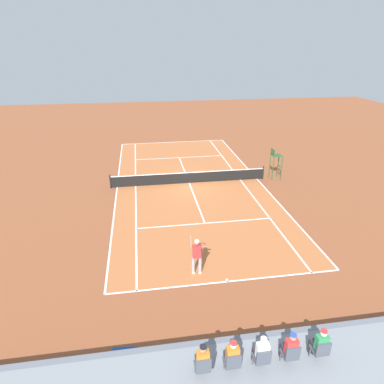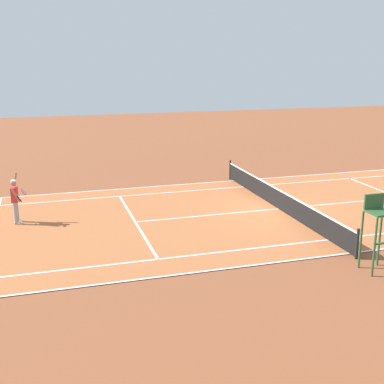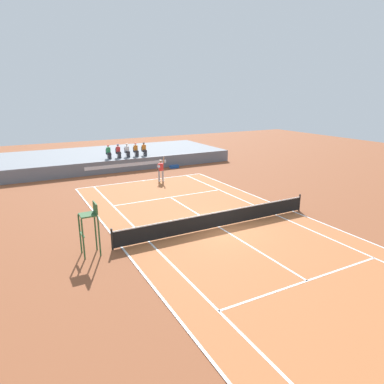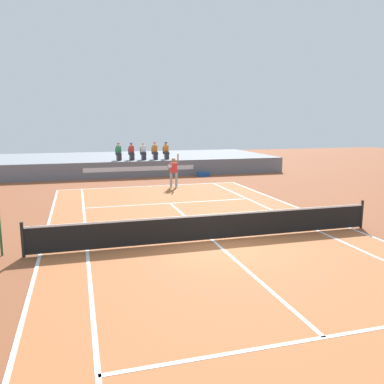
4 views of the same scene
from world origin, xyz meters
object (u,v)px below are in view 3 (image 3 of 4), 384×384
tennis_ball (160,183)px  equipment_bag (174,167)px  umpire_chair (90,222)px  spectator_seated_0 (109,152)px  spectator_seated_3 (136,150)px  spectator_seated_1 (118,151)px  tennis_player (161,170)px  spectator_seated_4 (144,149)px  spectator_seated_2 (127,151)px

tennis_ball → equipment_bag: size_ratio=0.07×
umpire_chair → spectator_seated_0: bearing=72.3°
spectator_seated_3 → equipment_bag: size_ratio=1.36×
spectator_seated_1 → umpire_chair: size_ratio=0.52×
tennis_player → umpire_chair: bearing=-126.5°
spectator_seated_4 → equipment_bag: spectator_seated_4 is taller
spectator_seated_3 → umpire_chair: 19.08m
tennis_ball → equipment_bag: equipment_bag is taller
spectator_seated_2 → tennis_ball: bearing=-86.1°
spectator_seated_3 → spectator_seated_0: bearing=180.0°
spectator_seated_1 → tennis_player: spectator_seated_1 is taller
spectator_seated_2 → spectator_seated_0: bearing=180.0°
equipment_bag → spectator_seated_4: bearing=139.7°
spectator_seated_2 → tennis_ball: spectator_seated_2 is taller
umpire_chair → spectator_seated_4: bearing=62.2°
spectator_seated_4 → tennis_ball: 7.24m
spectator_seated_3 → tennis_player: spectator_seated_3 is taller
spectator_seated_4 → spectator_seated_0: bearing=180.0°
spectator_seated_3 → spectator_seated_4: 0.86m
tennis_player → umpire_chair: (-8.16, -11.02, 0.56)m
tennis_player → tennis_ball: (-0.35, -0.70, -0.96)m
spectator_seated_3 → equipment_bag: (3.19, -1.98, -1.62)m
spectator_seated_1 → equipment_bag: bearing=-21.8°
spectator_seated_2 → equipment_bag: bearing=-25.9°
spectator_seated_0 → tennis_player: bearing=-66.9°
tennis_player → spectator_seated_0: bearing=113.1°
spectator_seated_1 → equipment_bag: size_ratio=1.36×
spectator_seated_1 → umpire_chair: 18.40m
spectator_seated_3 → tennis_player: 6.26m
tennis_player → equipment_bag: 5.39m
spectator_seated_4 → umpire_chair: umpire_chair is taller
equipment_bag → tennis_ball: bearing=-126.1°
spectator_seated_1 → tennis_player: size_ratio=0.61×
spectator_seated_4 → tennis_ball: bearing=-100.4°
tennis_player → tennis_ball: 1.24m
tennis_ball → umpire_chair: (-7.80, -10.32, 1.52)m
spectator_seated_0 → umpire_chair: bearing=-107.7°
spectator_seated_3 → spectator_seated_4: bearing=0.0°
spectator_seated_2 → spectator_seated_4: bearing=0.0°
tennis_ball → spectator_seated_2: bearing=93.9°
tennis_ball → spectator_seated_0: bearing=108.3°
spectator_seated_3 → tennis_ball: bearing=-93.4°
umpire_chair → equipment_bag: size_ratio=2.63×
spectator_seated_3 → umpire_chair: bearing=-115.5°
spectator_seated_2 → tennis_player: spectator_seated_2 is taller
umpire_chair → spectator_seated_3: bearing=64.5°
spectator_seated_2 → tennis_ball: size_ratio=18.60×
tennis_ball → equipment_bag: (3.60, 4.93, 0.13)m
tennis_ball → equipment_bag: bearing=53.9°
spectator_seated_3 → equipment_bag: 4.09m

